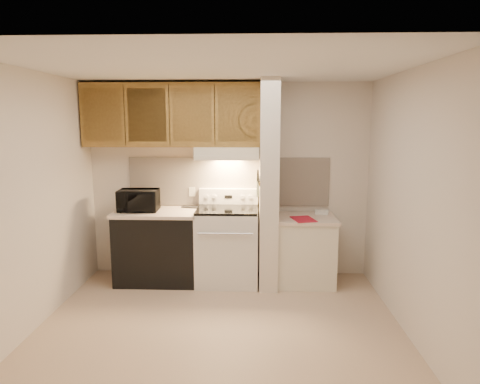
{
  "coord_description": "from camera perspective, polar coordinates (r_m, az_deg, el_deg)",
  "views": [
    {
      "loc": [
        0.35,
        -4.01,
        2.02
      ],
      "look_at": [
        0.17,
        0.75,
        1.22
      ],
      "focal_mm": 32.0,
      "sensor_mm": 36.0,
      "label": 1
    }
  ],
  "objects": [
    {
      "name": "knife_blade_d",
      "position": [
        5.23,
        2.38,
        0.71
      ],
      "size": [
        0.01,
        0.04,
        0.16
      ],
      "primitive_type": "cube",
      "color": "silver",
      "rests_on": "knife_strip"
    },
    {
      "name": "spoon_rest",
      "position": [
        5.54,
        -6.55,
        -2.03
      ],
      "size": [
        0.25,
        0.13,
        0.02
      ],
      "primitive_type": "cube",
      "rotation": [
        0.0,
        0.0,
        -0.24
      ],
      "color": "black",
      "rests_on": "left_countertop"
    },
    {
      "name": "range_knob_left_outer",
      "position": [
        5.52,
        -4.46,
        -0.63
      ],
      "size": [
        0.05,
        0.02,
        0.05
      ],
      "primitive_type": "cylinder",
      "rotation": [
        1.57,
        0.0,
        0.0
      ],
      "color": "silver",
      "rests_on": "range_backguard"
    },
    {
      "name": "left_countertop",
      "position": [
        5.43,
        -11.02,
        -2.67
      ],
      "size": [
        1.04,
        0.67,
        0.04
      ],
      "primitive_type": "cube",
      "color": "beige",
      "rests_on": "dishwasher_front"
    },
    {
      "name": "oven_window",
      "position": [
        5.09,
        -1.93,
        -7.87
      ],
      "size": [
        0.5,
        0.01,
        0.3
      ],
      "primitive_type": "cube",
      "color": "black",
      "rests_on": "range_body"
    },
    {
      "name": "wall_back",
      "position": [
        5.57,
        -1.51,
        1.56
      ],
      "size": [
        3.6,
        2.5,
        0.02
      ],
      "primitive_type": "cube",
      "rotation": [
        1.57,
        0.0,
        0.0
      ],
      "color": "beige",
      "rests_on": "floor"
    },
    {
      "name": "knife_blade_c",
      "position": [
        5.18,
        2.38,
        0.39
      ],
      "size": [
        0.01,
        0.04,
        0.2
      ],
      "primitive_type": "cube",
      "color": "silver",
      "rests_on": "knife_strip"
    },
    {
      "name": "teal_jar",
      "position": [
        5.72,
        -13.97,
        -1.48
      ],
      "size": [
        0.1,
        0.1,
        0.1
      ],
      "primitive_type": "cylinder",
      "rotation": [
        0.0,
        0.0,
        0.17
      ],
      "color": "#24665C",
      "rests_on": "left_countertop"
    },
    {
      "name": "dishwasher_front",
      "position": [
        5.55,
        -10.87,
        -7.27
      ],
      "size": [
        1.0,
        0.63,
        0.87
      ],
      "primitive_type": "cube",
      "color": "black",
      "rests_on": "floor"
    },
    {
      "name": "floor",
      "position": [
        4.5,
        -2.67,
        -17.17
      ],
      "size": [
        3.6,
        3.6,
        0.0
      ],
      "primitive_type": "plane",
      "color": "#C6A88B",
      "rests_on": "ground"
    },
    {
      "name": "cab_door_d",
      "position": [
        5.18,
        -0.35,
        10.23
      ],
      "size": [
        0.46,
        0.01,
        0.63
      ],
      "primitive_type": "cube",
      "color": "olive",
      "rests_on": "upper_cabinets"
    },
    {
      "name": "right_countertop",
      "position": [
        5.33,
        8.76,
        -3.5
      ],
      "size": [
        0.74,
        0.64,
        0.04
      ],
      "primitive_type": "cube",
      "color": "beige",
      "rests_on": "right_cab_base"
    },
    {
      "name": "wall_left",
      "position": [
        4.61,
        -25.71,
        -1.05
      ],
      "size": [
        0.02,
        3.0,
        2.5
      ],
      "primitive_type": "cube",
      "color": "beige",
      "rests_on": "floor"
    },
    {
      "name": "oven_mitt",
      "position": [
        5.39,
        2.39,
        0.82
      ],
      "size": [
        0.03,
        0.11,
        0.25
      ],
      "primitive_type": "cube",
      "color": "slate",
      "rests_on": "partition_pillar"
    },
    {
      "name": "range_hood",
      "position": [
        5.31,
        -1.67,
        5.24
      ],
      "size": [
        0.78,
        0.44,
        0.15
      ],
      "primitive_type": "cube",
      "color": "beige",
      "rests_on": "upper_cabinets"
    },
    {
      "name": "cab_gap_a",
      "position": [
        5.41,
        -15.15,
        9.88
      ],
      "size": [
        0.01,
        0.01,
        0.73
      ],
      "primitive_type": "cube",
      "color": "black",
      "rests_on": "upper_cabinets"
    },
    {
      "name": "knife_blade_e",
      "position": [
        5.34,
        2.37,
        0.77
      ],
      "size": [
        0.01,
        0.04,
        0.18
      ],
      "primitive_type": "cube",
      "color": "silver",
      "rests_on": "knife_strip"
    },
    {
      "name": "cooktop",
      "position": [
        5.29,
        -1.72,
        -2.34
      ],
      "size": [
        0.74,
        0.64,
        0.03
      ],
      "primitive_type": "cube",
      "color": "black",
      "rests_on": "range_body"
    },
    {
      "name": "hood_lip",
      "position": [
        5.11,
        -1.82,
        4.57
      ],
      "size": [
        0.78,
        0.04,
        0.06
      ],
      "primitive_type": "cube",
      "color": "beige",
      "rests_on": "range_hood"
    },
    {
      "name": "ceiling",
      "position": [
        4.05,
        -2.95,
        16.31
      ],
      "size": [
        3.6,
        3.6,
        0.0
      ],
      "primitive_type": "plane",
      "rotation": [
        3.14,
        0.0,
        0.0
      ],
      "color": "white",
      "rests_on": "wall_back"
    },
    {
      "name": "cab_door_b",
      "position": [
        5.34,
        -12.31,
        10.0
      ],
      "size": [
        0.46,
        0.01,
        0.63
      ],
      "primitive_type": "cube",
      "color": "olive",
      "rests_on": "upper_cabinets"
    },
    {
      "name": "outlet",
      "position": [
        5.62,
        -6.41,
        0.03
      ],
      "size": [
        0.08,
        0.01,
        0.12
      ],
      "primitive_type": "cube",
      "color": "beige",
      "rests_on": "backsplash"
    },
    {
      "name": "cab_gap_c",
      "position": [
        5.19,
        -3.4,
        10.21
      ],
      "size": [
        0.01,
        0.01,
        0.73
      ],
      "primitive_type": "cube",
      "color": "black",
      "rests_on": "upper_cabinets"
    },
    {
      "name": "knife_blade_a",
      "position": [
        5.03,
        2.39,
        0.35
      ],
      "size": [
        0.01,
        0.03,
        0.16
      ],
      "primitive_type": "cube",
      "color": "silver",
      "rests_on": "knife_strip"
    },
    {
      "name": "right_cab_base",
      "position": [
        5.44,
        8.65,
        -7.87
      ],
      "size": [
        0.7,
        0.6,
        0.81
      ],
      "primitive_type": "cube",
      "color": "beige",
      "rests_on": "floor"
    },
    {
      "name": "range_knob_right_inner",
      "position": [
        5.49,
        0.31,
        -0.66
      ],
      "size": [
        0.05,
        0.02,
        0.05
      ],
      "primitive_type": "cylinder",
      "rotation": [
        1.57,
        0.0,
        0.0
      ],
      "color": "silver",
      "rests_on": "range_backguard"
    },
    {
      "name": "knife_handle_b",
      "position": [
        5.08,
        2.4,
        2.15
      ],
      "size": [
        0.02,
        0.02,
        0.1
      ],
      "primitive_type": "cylinder",
      "color": "black",
      "rests_on": "knife_strip"
    },
    {
      "name": "oven_handle",
      "position": [
        4.99,
        -1.98,
        -5.59
      ],
      "size": [
        0.65,
        0.02,
        0.02
      ],
      "primitive_type": "cylinder",
      "rotation": [
        0.0,
        1.57,
        0.0
      ],
      "color": "silver",
      "rests_on": "range_body"
    },
    {
      "name": "cab_gap_b",
      "position": [
        5.27,
        -9.4,
        10.09
      ],
      "size": [
        0.01,
        0.01,
        0.73
      ],
      "primitive_type": "cube",
      "color": "black",
      "rests_on": "upper_cabinets"
    },
    {
      "name": "pillar_trim",
      "position": [
        5.21,
        2.59,
        1.55
      ],
      "size": [
        0.01,
        0.7,
        0.04
      ],
      "primitive_type": "cube",
      "color": "olive",
      "rests_on": "partition_pillar"
    },
    {
      "name": "knife_blade_b",
      "position": [
        5.09,
        2.39,
        0.35
      ],
      "size": [
        0.01,
        0.04,
        0.18
      ],
      "primitive_type": "cube",
      "color": "silver",
      "rests_on": "knife_strip"
    },
    {
      "name": "knife_handle_c",
      "position": [
        5.14,
        2.4,
        2.24
      ],
      "size": [
        0.02,
        0.02,
        0.1
      ],
      "primitive_type": "cylinder",
      "color": "black",
      "rests_on": "knife_strip"
    },
    {
      "name": "knife_strip",
      "position": [
        5.15,
        2.53,
        1.7
      ],
      "size": [
        0.02,
        0.42,
        0.04
      ],
      "primitive_type": "cube",
      "color": "black",
      "rests_on": "partition_pillar"
    },
    {
      "name": "knife_handle_a",
      "position": [
        4.99,
        2.41,
        2.02
      ],
      "size": [
        0.02,
        0.02,
        0.1
      ],
      "primitive_type": "cylinder",
      "color": "black",
      "rests_on": "knife_strip"
    },
    {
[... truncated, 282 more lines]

